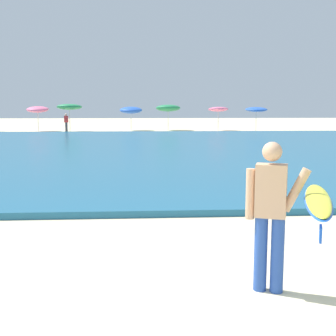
% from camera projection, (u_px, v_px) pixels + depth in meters
% --- Properties ---
extents(ground_plane, '(160.00, 160.00, 0.00)m').
position_uv_depth(ground_plane, '(120.00, 330.00, 4.21)').
color(ground_plane, beige).
extents(sea, '(120.00, 28.00, 0.14)m').
position_uv_depth(sea, '(136.00, 148.00, 22.27)').
color(sea, '#1E6084').
rests_on(sea, ground).
extents(surfer_with_board, '(1.34, 2.62, 1.73)m').
position_uv_depth(surfer_with_board, '(292.00, 205.00, 4.91)').
color(surfer_with_board, '#284CA3').
rests_on(surfer_with_board, ground).
extents(beach_umbrella_1, '(1.89, 1.93, 2.25)m').
position_uv_depth(beach_umbrella_1, '(38.00, 109.00, 38.47)').
color(beach_umbrella_1, beige).
rests_on(beach_umbrella_1, ground).
extents(beach_umbrella_2, '(2.15, 2.17, 2.41)m').
position_uv_depth(beach_umbrella_2, '(69.00, 107.00, 38.02)').
color(beach_umbrella_2, beige).
rests_on(beach_umbrella_2, ground).
extents(beach_umbrella_3, '(2.01, 2.05, 2.21)m').
position_uv_depth(beach_umbrella_3, '(131.00, 110.00, 39.62)').
color(beach_umbrella_3, beige).
rests_on(beach_umbrella_3, ground).
extents(beach_umbrella_4, '(2.21, 2.24, 2.37)m').
position_uv_depth(beach_umbrella_4, '(168.00, 108.00, 39.89)').
color(beach_umbrella_4, beige).
rests_on(beach_umbrella_4, ground).
extents(beach_umbrella_5, '(1.78, 1.80, 2.18)m').
position_uv_depth(beach_umbrella_5, '(218.00, 109.00, 39.50)').
color(beach_umbrella_5, beige).
rests_on(beach_umbrella_5, ground).
extents(beach_umbrella_6, '(1.90, 1.92, 2.16)m').
position_uv_depth(beach_umbrella_6, '(256.00, 110.00, 38.18)').
color(beach_umbrella_6, beige).
rests_on(beach_umbrella_6, ground).
extents(beachgoer_near_row_left, '(0.32, 0.20, 1.58)m').
position_uv_depth(beachgoer_near_row_left, '(66.00, 122.00, 36.71)').
color(beachgoer_near_row_left, '#383842').
rests_on(beachgoer_near_row_left, ground).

